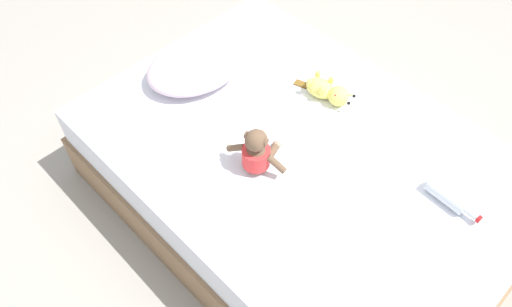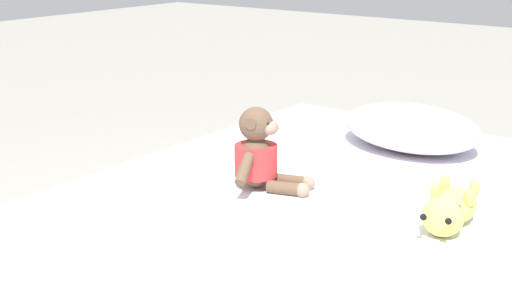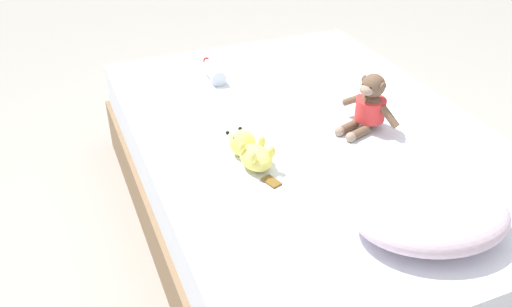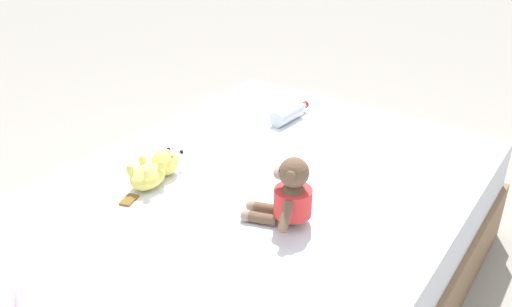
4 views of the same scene
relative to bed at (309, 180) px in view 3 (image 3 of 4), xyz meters
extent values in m
plane|color=#9E998E|center=(0.00, 0.00, -0.24)|extent=(16.00, 16.00, 0.00)
cube|color=#846647|center=(0.00, 0.00, -0.11)|extent=(1.41, 2.04, 0.28)
cube|color=white|center=(0.00, 0.00, 0.14)|extent=(1.37, 1.98, 0.22)
ellipsoid|color=silver|center=(-0.04, 0.69, 0.32)|extent=(0.57, 0.48, 0.14)
ellipsoid|color=brown|center=(-0.23, 0.06, 0.33)|extent=(0.13, 0.14, 0.15)
cylinder|color=red|center=(-0.23, 0.06, 0.33)|extent=(0.15, 0.15, 0.09)
sphere|color=brown|center=(-0.23, 0.06, 0.44)|extent=(0.10, 0.10, 0.10)
ellipsoid|color=gray|center=(-0.19, 0.07, 0.43)|extent=(0.06, 0.07, 0.04)
sphere|color=black|center=(-0.20, 0.09, 0.44)|extent=(0.01, 0.01, 0.01)
sphere|color=black|center=(-0.19, 0.06, 0.44)|extent=(0.01, 0.01, 0.01)
cylinder|color=brown|center=(-0.24, 0.11, 0.45)|extent=(0.03, 0.02, 0.03)
cylinder|color=brown|center=(-0.21, 0.02, 0.45)|extent=(0.03, 0.02, 0.03)
cylinder|color=brown|center=(-0.26, 0.15, 0.34)|extent=(0.06, 0.10, 0.08)
cylinder|color=brown|center=(-0.20, -0.03, 0.34)|extent=(0.06, 0.10, 0.08)
cylinder|color=brown|center=(-0.15, 0.12, 0.27)|extent=(0.11, 0.07, 0.04)
cylinder|color=brown|center=(-0.13, 0.06, 0.27)|extent=(0.11, 0.07, 0.04)
sphere|color=gray|center=(-0.10, 0.14, 0.27)|extent=(0.04, 0.04, 0.04)
sphere|color=gray|center=(-0.08, 0.08, 0.27)|extent=(0.04, 0.04, 0.04)
ellipsoid|color=#EAE066|center=(0.32, 0.16, 0.29)|extent=(0.13, 0.16, 0.08)
sphere|color=#EAE066|center=(0.33, 0.06, 0.30)|extent=(0.10, 0.10, 0.10)
cone|color=#EAE066|center=(0.36, 0.02, 0.31)|extent=(0.04, 0.07, 0.05)
sphere|color=black|center=(0.37, 0.00, 0.32)|extent=(0.02, 0.02, 0.02)
cone|color=#EAE066|center=(0.31, 0.02, 0.31)|extent=(0.04, 0.07, 0.05)
sphere|color=black|center=(0.31, -0.01, 0.32)|extent=(0.02, 0.02, 0.02)
sphere|color=red|center=(0.36, 0.07, 0.33)|extent=(0.02, 0.02, 0.02)
sphere|color=red|center=(0.30, 0.06, 0.33)|extent=(0.02, 0.02, 0.02)
ellipsoid|color=#EAE066|center=(0.36, 0.14, 0.33)|extent=(0.03, 0.03, 0.05)
ellipsoid|color=#EAE066|center=(0.28, 0.13, 0.33)|extent=(0.03, 0.03, 0.05)
ellipsoid|color=#EAE066|center=(0.35, 0.21, 0.33)|extent=(0.03, 0.03, 0.05)
ellipsoid|color=#EAE066|center=(0.27, 0.20, 0.33)|extent=(0.03, 0.03, 0.05)
cube|color=brown|center=(0.30, 0.27, 0.25)|extent=(0.06, 0.08, 0.01)
cylinder|color=silver|center=(0.21, -0.61, 0.29)|extent=(0.08, 0.18, 0.07)
cylinder|color=silver|center=(0.21, -0.73, 0.29)|extent=(0.03, 0.06, 0.03)
cylinder|color=red|center=(0.21, -0.76, 0.29)|extent=(0.03, 0.02, 0.03)
camera|label=1|loc=(-1.13, -0.85, 1.98)|focal=34.40mm
camera|label=2|loc=(0.88, -1.41, 0.94)|focal=48.37mm
camera|label=3|loc=(0.94, 1.68, 1.37)|focal=37.97mm
camera|label=4|loc=(-0.95, 1.30, 1.24)|focal=37.52mm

